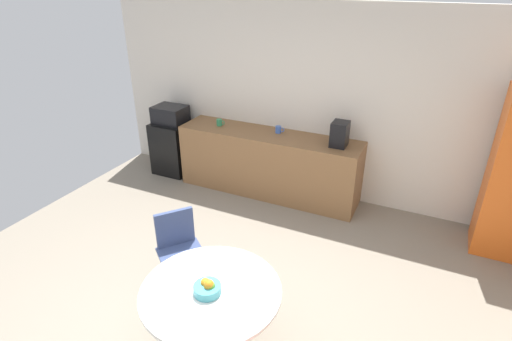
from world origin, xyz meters
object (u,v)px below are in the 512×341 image
Objects in this scene: microwave at (170,115)px; fruit_bowl at (208,287)px; chair_navy at (178,243)px; mini_fridge at (174,147)px; coffee_maker at (340,134)px; mug_green at (332,142)px; round_table at (212,303)px; mug_white at (279,130)px; mug_red at (219,122)px.

microwave is 2.28× the size of fruit_bowl.
fruit_bowl is (0.74, -0.64, 0.25)m from chair_navy.
mini_fridge is 2.69m from coffee_maker.
chair_navy is at bearing -112.72° from mug_green.
round_table is 2.96m from mug_white.
mug_red reaches higher than fruit_bowl.
mini_fridge is at bearing 179.57° from mug_green.
round_table is at bearing -93.20° from mug_green.
mug_red is at bearing 0.24° from microwave.
round_table is 3.39× the size of coffee_maker.
mini_fridge is 1.02m from mug_red.
round_table is 8.42× the size of mug_green.
mini_fridge is 3.70m from fruit_bowl.
coffee_maker is at bearing 0.00° from mini_fridge.
chair_navy is at bearing -114.36° from coffee_maker.
mug_white reaches higher than mini_fridge.
microwave reaches higher than mini_fridge.
chair_navy is at bearing -53.04° from mini_fridge.
fruit_bowl is 0.66× the size of coffee_maker.
mug_red is 1.75m from coffee_maker.
fruit_bowl is (2.37, -2.81, 0.37)m from mini_fridge.
chair_navy is at bearing -92.77° from mug_white.
mini_fridge is at bearing 0.00° from microwave.
microwave is at bearing 179.57° from mug_green.
chair_navy is 6.43× the size of mug_white.
coffee_maker reaches higher than chair_navy.
microwave is (0.00, 0.00, 0.54)m from mini_fridge.
chair_navy is (-0.75, 0.61, -0.07)m from round_table.
chair_navy is (1.63, -2.17, 0.11)m from mini_fridge.
mini_fridge is at bearing 130.20° from fruit_bowl.
fruit_bowl is at bearing -49.80° from mini_fridge.
mini_fridge is 0.75× the size of round_table.
fruit_bowl is 2.83m from coffee_maker.
coffee_maker reaches higher than fruit_bowl.
microwave is 0.58× the size of chair_navy.
microwave is at bearing 180.00° from coffee_maker.
microwave is 3.68m from fruit_bowl.
round_table is 0.96m from chair_navy.
mug_white is 0.89m from mug_red.
chair_navy is at bearing 139.16° from fruit_bowl.
coffee_maker is at bearing 13.01° from mug_green.
mini_fridge is 2.55× the size of coffee_maker.
microwave is at bearing 126.96° from chair_navy.
round_table is at bearing -39.16° from chair_navy.
mini_fridge is 6.31× the size of mug_red.
fruit_bowl is 2.98m from mug_white.
mug_white is at bearing 3.23° from mini_fridge.
round_table is at bearing -77.52° from mug_white.
microwave reaches higher than mug_white.
mug_red is 0.40× the size of coffee_maker.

